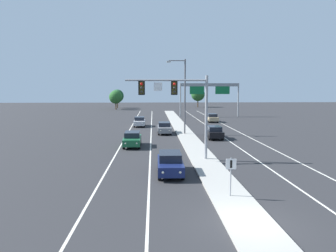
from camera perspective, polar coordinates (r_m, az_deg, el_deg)
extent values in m
plane|color=#28282B|center=(15.73, 14.43, -16.76)|extent=(260.00, 260.00, 0.00)
cube|color=#9E9B93|center=(32.65, 5.10, -4.12)|extent=(2.40, 110.00, 0.15)
cube|color=silver|center=(39.26, -3.12, -2.36)|extent=(0.14, 100.00, 0.01)
cube|color=silver|center=(40.30, 10.38, -2.22)|extent=(0.14, 100.00, 0.01)
cube|color=silver|center=(39.42, -7.93, -2.38)|extent=(0.14, 100.00, 0.01)
cube|color=silver|center=(41.17, 14.86, -2.15)|extent=(0.14, 100.00, 0.01)
cylinder|color=gray|center=(27.26, 6.96, 1.51)|extent=(0.24, 0.24, 7.20)
cylinder|color=gray|center=(26.79, -0.34, 8.32)|extent=(6.93, 0.16, 0.16)
cube|color=black|center=(26.86, 1.15, 6.93)|extent=(0.56, 0.06, 1.20)
cube|color=#38330F|center=(26.82, 1.15, 6.93)|extent=(0.32, 0.32, 1.00)
sphere|color=red|center=(26.65, 1.18, 7.62)|extent=(0.22, 0.22, 0.22)
sphere|color=#282828|center=(26.65, 1.18, 6.93)|extent=(0.22, 0.22, 0.22)
sphere|color=#282828|center=(26.65, 1.17, 6.24)|extent=(0.22, 0.22, 0.22)
cube|color=black|center=(26.82, -4.81, 6.91)|extent=(0.56, 0.06, 1.20)
cube|color=#38330F|center=(26.78, -4.82, 6.91)|extent=(0.32, 0.32, 1.00)
sphere|color=red|center=(26.61, -4.84, 7.60)|extent=(0.22, 0.22, 0.22)
sphere|color=#282828|center=(26.61, -4.83, 6.91)|extent=(0.22, 0.22, 0.22)
sphere|color=#282828|center=(26.61, -4.82, 6.22)|extent=(0.22, 0.22, 0.22)
cube|color=white|center=(26.74, -1.83, 7.14)|extent=(0.70, 0.04, 0.70)
cylinder|color=gray|center=(18.42, 11.30, -9.03)|extent=(0.08, 0.08, 2.20)
cube|color=white|center=(18.21, 11.38, -6.79)|extent=(0.60, 0.03, 0.60)
cube|color=black|center=(18.19, 11.39, -6.80)|extent=(0.12, 0.01, 0.44)
cylinder|color=#4C4C51|center=(42.57, 3.09, 5.31)|extent=(0.20, 0.20, 10.00)
cylinder|color=#4C4C51|center=(42.62, 1.63, 11.78)|extent=(2.20, 0.12, 0.12)
cube|color=#B7B7B2|center=(42.54, 0.12, 11.59)|extent=(0.56, 0.28, 0.20)
cube|color=#141E4C|center=(23.14, 0.39, -7.12)|extent=(1.85, 4.42, 0.70)
cube|color=black|center=(23.21, 0.37, -5.48)|extent=(1.61, 2.39, 0.56)
sphere|color=#EAE5C6|center=(21.06, 2.23, -8.39)|extent=(0.18, 0.18, 0.18)
sphere|color=#EAE5C6|center=(21.00, -0.94, -8.43)|extent=(0.18, 0.18, 0.18)
cylinder|color=black|center=(21.83, 2.68, -8.93)|extent=(0.23, 0.64, 0.64)
cylinder|color=black|center=(21.76, -1.57, -8.98)|extent=(0.23, 0.64, 0.64)
cylinder|color=black|center=(24.72, 2.10, -7.05)|extent=(0.23, 0.64, 0.64)
cylinder|color=black|center=(24.66, -1.63, -7.09)|extent=(0.23, 0.64, 0.64)
cube|color=#195633|center=(34.25, -6.50, -2.61)|extent=(1.82, 4.41, 0.70)
cube|color=black|center=(34.37, -6.49, -1.51)|extent=(1.60, 2.38, 0.56)
sphere|color=#EAE5C6|center=(32.07, -5.70, -3.15)|extent=(0.18, 0.18, 0.18)
sphere|color=#EAE5C6|center=(32.14, -7.76, -3.16)|extent=(0.18, 0.18, 0.18)
cylinder|color=black|center=(32.80, -5.25, -3.63)|extent=(0.22, 0.64, 0.64)
cylinder|color=black|center=(32.90, -8.04, -3.64)|extent=(0.22, 0.64, 0.64)
cylinder|color=black|center=(35.75, -5.06, -2.76)|extent=(0.22, 0.64, 0.64)
cylinder|color=black|center=(35.84, -7.62, -2.77)|extent=(0.22, 0.64, 0.64)
cube|color=slate|center=(43.78, -0.67, -0.52)|extent=(1.80, 4.40, 0.70)
cube|color=black|center=(43.92, -0.68, 0.33)|extent=(1.58, 2.38, 0.56)
sphere|color=#EAE5C6|center=(41.63, 0.23, -0.83)|extent=(0.18, 0.18, 0.18)
sphere|color=#EAE5C6|center=(41.59, -1.36, -0.84)|extent=(0.18, 0.18, 0.18)
cylinder|color=black|center=(42.37, 0.48, -1.24)|extent=(0.22, 0.64, 0.64)
cylinder|color=black|center=(42.31, -1.68, -1.25)|extent=(0.22, 0.64, 0.64)
cylinder|color=black|center=(45.34, 0.27, -0.71)|extent=(0.22, 0.64, 0.64)
cylinder|color=black|center=(45.29, -1.75, -0.72)|extent=(0.22, 0.64, 0.64)
cube|color=#B7B7BC|center=(52.41, -5.18, 0.66)|extent=(1.84, 4.42, 0.70)
cube|color=black|center=(52.56, -5.18, 1.37)|extent=(1.61, 2.39, 0.56)
sphere|color=#EAE5C6|center=(50.22, -4.61, 0.46)|extent=(0.18, 0.18, 0.18)
sphere|color=#EAE5C6|center=(50.26, -5.92, 0.45)|extent=(0.18, 0.18, 0.18)
cylinder|color=black|center=(50.94, -4.34, 0.09)|extent=(0.23, 0.64, 0.64)
cylinder|color=black|center=(50.99, -6.13, 0.08)|extent=(0.23, 0.64, 0.64)
cylinder|color=black|center=(53.92, -4.28, 0.46)|extent=(0.23, 0.64, 0.64)
cylinder|color=black|center=(53.97, -5.98, 0.45)|extent=(0.23, 0.64, 0.64)
cube|color=black|center=(40.01, 8.31, -1.28)|extent=(1.88, 4.43, 0.70)
cube|color=black|center=(39.71, 8.39, -0.43)|extent=(1.62, 2.40, 0.56)
sphere|color=#EAE5C6|center=(42.04, 7.03, -0.81)|extent=(0.18, 0.18, 0.18)
sphere|color=#EAE5C6|center=(42.23, 8.57, -0.80)|extent=(0.18, 0.18, 0.18)
cylinder|color=black|center=(41.39, 6.85, -1.48)|extent=(0.23, 0.64, 0.64)
cylinder|color=black|center=(41.66, 9.03, -1.46)|extent=(0.23, 0.64, 0.64)
cylinder|color=black|center=(38.46, 7.52, -2.12)|extent=(0.23, 0.64, 0.64)
cylinder|color=black|center=(38.75, 9.86, -2.10)|extent=(0.23, 0.64, 0.64)
cube|color=tan|center=(59.84, 7.92, 1.38)|extent=(1.89, 4.43, 0.70)
cube|color=black|center=(59.57, 7.98, 1.96)|extent=(1.63, 2.41, 0.56)
sphere|color=#EAE5C6|center=(61.85, 6.99, 1.61)|extent=(0.18, 0.18, 0.18)
sphere|color=#EAE5C6|center=(62.07, 8.04, 1.62)|extent=(0.18, 0.18, 0.18)
cylinder|color=black|center=(61.18, 6.90, 1.18)|extent=(0.23, 0.64, 0.64)
cylinder|color=black|center=(61.50, 8.37, 1.19)|extent=(0.23, 0.64, 0.64)
cylinder|color=black|center=(58.25, 7.45, 0.90)|extent=(0.23, 0.64, 0.64)
cylinder|color=black|center=(58.58, 8.98, 0.90)|extent=(0.23, 0.64, 0.64)
cylinder|color=gray|center=(70.10, 2.28, 4.74)|extent=(0.28, 0.28, 7.50)
cylinder|color=gray|center=(72.41, 12.61, 4.65)|extent=(0.28, 0.28, 7.50)
cube|color=gray|center=(70.93, 7.57, 7.42)|extent=(13.00, 0.36, 0.70)
cube|color=#0F6033|center=(70.27, 5.28, 6.48)|extent=(3.20, 0.08, 1.70)
cube|color=#0F6033|center=(71.29, 9.86, 6.41)|extent=(3.20, 0.08, 1.70)
cylinder|color=#4C3823|center=(107.86, 5.43, 4.11)|extent=(0.36, 0.36, 2.53)
sphere|color=#235623|center=(107.76, 5.45, 5.76)|extent=(4.63, 4.63, 4.63)
cylinder|color=#4C3823|center=(103.45, -9.16, 3.87)|extent=(0.36, 0.36, 2.28)
sphere|color=#1E4C28|center=(103.35, -9.19, 5.42)|extent=(4.17, 4.17, 4.17)
cylinder|color=#4C3823|center=(95.59, -9.44, 3.60)|extent=(0.36, 0.36, 2.17)
sphere|color=#235623|center=(95.48, -9.47, 5.20)|extent=(3.98, 3.98, 3.98)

